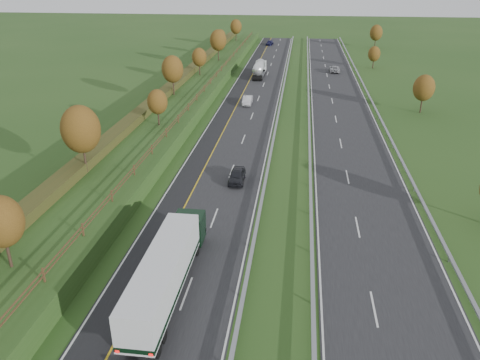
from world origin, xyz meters
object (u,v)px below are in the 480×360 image
Objects in this scene: car_small_far at (270,43)px; car_oncoming at (334,69)px; road_tanker at (259,68)px; car_silver_mid at (247,100)px; car_dark_near at (237,176)px; box_lorry at (167,269)px.

car_small_far is 0.89× the size of car_oncoming.
road_tanker reaches higher than car_silver_mid.
road_tanker is 2.55× the size of car_dark_near.
car_dark_near is at bearing -87.29° from road_tanker.
car_dark_near is 0.93× the size of car_small_far.
box_lorry is 3.45× the size of car_small_far.
road_tanker reaches higher than car_small_far.
car_dark_near is (2.83, -59.77, -1.07)m from road_tanker.
car_small_far is (-1.22, 75.38, -0.07)m from car_silver_mid.
car_silver_mid is at bearing -81.88° from car_small_far.
car_silver_mid is 0.87× the size of car_oncoming.
car_small_far is (-1.58, 131.07, -1.60)m from box_lorry.
car_oncoming is (18.74, -42.83, 0.05)m from car_small_far.
car_oncoming is at bearing 79.00° from box_lorry.
car_oncoming is at bearing -59.18° from car_small_far.
car_small_far is 46.75m from car_oncoming.
car_silver_mid reaches higher than car_oncoming.
car_silver_mid is (-2.71, 34.45, 0.01)m from car_dark_near.
car_oncoming is at bearing 22.32° from road_tanker.
road_tanker is 2.37× the size of car_small_far.
road_tanker reaches higher than car_dark_near.
car_small_far is at bearing 90.45° from car_silver_mid.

